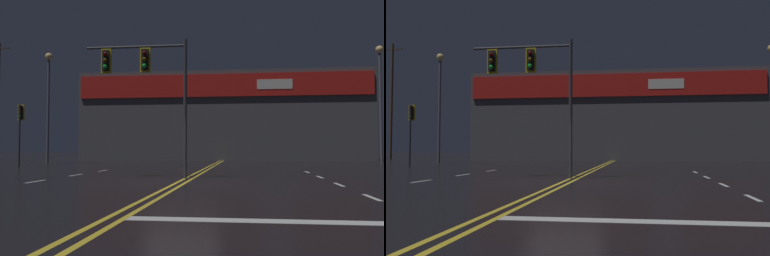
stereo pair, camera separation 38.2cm
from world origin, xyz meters
The scene contains 7 objects.
ground_plane centered at (0.00, 0.00, 0.00)m, with size 200.00×200.00×0.00m, color black.
road_markings centered at (1.02, -1.43, 0.00)m, with size 15.33×60.00×0.01m.
traffic_signal_median centered at (-1.79, 2.12, 4.15)m, with size 4.06×0.36×5.45m.
traffic_signal_corner_northwest centered at (-11.79, 10.82, 2.87)m, with size 0.42×0.36×3.91m.
streetlight_far_right centered at (-12.93, 16.93, 5.54)m, with size 0.56×0.56×8.56m.
building_backdrop centered at (0.00, 30.28, 4.26)m, with size 27.75×10.23×8.50m.
utility_pole_row centered at (-2.63, 26.28, 5.58)m, with size 48.38×0.26×11.98m.
Camera 2 is at (2.55, -14.24, 1.18)m, focal length 40.00 mm.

